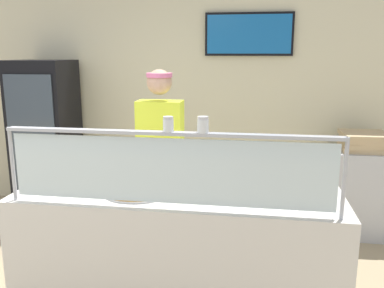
% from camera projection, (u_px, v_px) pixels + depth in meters
% --- Properties ---
extents(ground_plane, '(12.00, 12.00, 0.00)m').
position_uv_depth(ground_plane, '(192.00, 271.00, 3.65)').
color(ground_plane, tan).
rests_on(ground_plane, ground).
extents(shop_rear_unit, '(6.64, 0.13, 2.70)m').
position_uv_depth(shop_rear_unit, '(214.00, 99.00, 4.87)').
color(shop_rear_unit, beige).
rests_on(shop_rear_unit, ground).
extents(serving_counter, '(2.24, 0.77, 0.95)m').
position_uv_depth(serving_counter, '(179.00, 255.00, 2.95)').
color(serving_counter, silver).
rests_on(serving_counter, ground).
extents(sneeze_guard, '(2.07, 0.06, 0.49)m').
position_uv_depth(sneeze_guard, '(168.00, 161.00, 2.47)').
color(sneeze_guard, '#B2B5BC').
rests_on(sneeze_guard, serving_counter).
extents(pizza_tray, '(0.51, 0.51, 0.04)m').
position_uv_depth(pizza_tray, '(138.00, 189.00, 2.85)').
color(pizza_tray, '#9EA0A8').
rests_on(pizza_tray, serving_counter).
extents(pizza_server, '(0.12, 0.29, 0.01)m').
position_uv_depth(pizza_server, '(135.00, 187.00, 2.83)').
color(pizza_server, '#ADAFB7').
rests_on(pizza_server, pizza_tray).
extents(parmesan_shaker, '(0.06, 0.06, 0.09)m').
position_uv_depth(parmesan_shaker, '(168.00, 125.00, 2.42)').
color(parmesan_shaker, white).
rests_on(parmesan_shaker, sneeze_guard).
extents(pepper_flake_shaker, '(0.07, 0.07, 0.10)m').
position_uv_depth(pepper_flake_shaker, '(203.00, 126.00, 2.39)').
color(pepper_flake_shaker, white).
rests_on(pepper_flake_shaker, sneeze_guard).
extents(worker_figure, '(0.41, 0.50, 1.76)m').
position_uv_depth(worker_figure, '(161.00, 158.00, 3.53)').
color(worker_figure, '#23232D').
rests_on(worker_figure, ground).
extents(drink_fridge, '(0.65, 0.61, 1.81)m').
position_uv_depth(drink_fridge, '(46.00, 138.00, 4.83)').
color(drink_fridge, black).
rests_on(drink_fridge, ground).
extents(prep_shelf, '(0.70, 0.55, 0.91)m').
position_uv_depth(prep_shelf, '(360.00, 192.00, 4.34)').
color(prep_shelf, '#B7BABF').
rests_on(prep_shelf, ground).
extents(pizza_box_stack, '(0.50, 0.48, 0.18)m').
position_uv_depth(pizza_box_stack, '(365.00, 141.00, 4.22)').
color(pizza_box_stack, tan).
rests_on(pizza_box_stack, prep_shelf).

